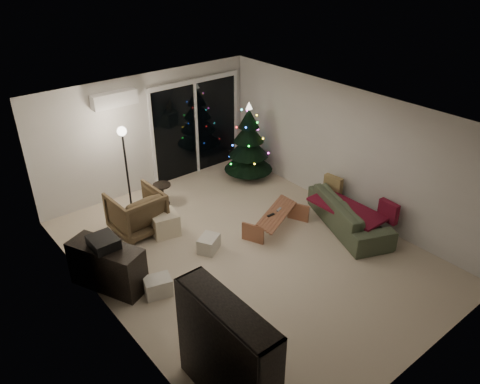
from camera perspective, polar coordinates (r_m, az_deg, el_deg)
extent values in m
plane|color=beige|center=(8.31, 0.78, -7.34)|extent=(6.50, 6.50, 0.00)
plane|color=white|center=(7.13, 0.91, 9.10)|extent=(6.50, 6.50, 0.00)
cube|color=silver|center=(10.11, -11.16, 7.10)|extent=(5.00, 0.02, 2.50)
cube|color=silver|center=(5.97, 21.73, -11.46)|extent=(5.00, 0.02, 2.50)
cube|color=silver|center=(6.56, -16.27, -6.40)|extent=(0.02, 6.50, 2.50)
cube|color=silver|center=(9.29, 12.80, 4.92)|extent=(0.02, 6.50, 2.50)
cube|color=black|center=(10.73, -5.39, 7.68)|extent=(2.20, 0.02, 2.10)
cube|color=white|center=(9.43, -15.08, 10.88)|extent=(0.90, 0.22, 0.28)
cube|color=#3F3833|center=(11.57, -6.60, 3.30)|extent=(2.60, 1.00, 0.10)
cube|color=white|center=(11.66, -7.84, 6.39)|extent=(2.20, 0.06, 1.00)
cube|color=black|center=(7.66, -15.84, -8.71)|extent=(0.92, 1.29, 0.76)
cube|color=black|center=(7.40, -16.31, -5.88)|extent=(0.38, 0.45, 0.16)
imported|color=brown|center=(8.87, -12.49, -2.39)|extent=(0.91, 0.94, 0.82)
cube|color=beige|center=(8.80, -9.17, -3.81)|extent=(0.56, 0.56, 0.42)
cube|color=beige|center=(7.48, -9.97, -11.24)|extent=(0.48, 0.41, 0.29)
cube|color=beige|center=(8.30, -3.83, -6.31)|extent=(0.49, 0.45, 0.27)
cylinder|color=black|center=(9.74, -9.43, -0.27)|extent=(0.47, 0.47, 0.46)
cylinder|color=black|center=(9.34, -13.61, 2.40)|extent=(0.28, 0.28, 1.74)
imported|color=#434D37|center=(9.09, 13.19, -2.50)|extent=(1.51, 2.18, 0.59)
cube|color=maroon|center=(8.95, 12.88, -1.99)|extent=(0.63, 1.46, 0.05)
cube|color=#A58C4F|center=(9.48, 11.27, 0.81)|extent=(0.15, 0.40, 0.39)
cube|color=maroon|center=(8.84, 17.63, -2.29)|extent=(0.14, 0.40, 0.39)
cube|color=black|center=(8.61, 3.79, -2.81)|extent=(0.15, 0.05, 0.02)
cube|color=slate|center=(8.79, 4.77, -2.13)|extent=(0.15, 0.09, 0.02)
cone|color=black|center=(10.45, 1.06, 6.25)|extent=(1.37, 1.37, 1.78)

